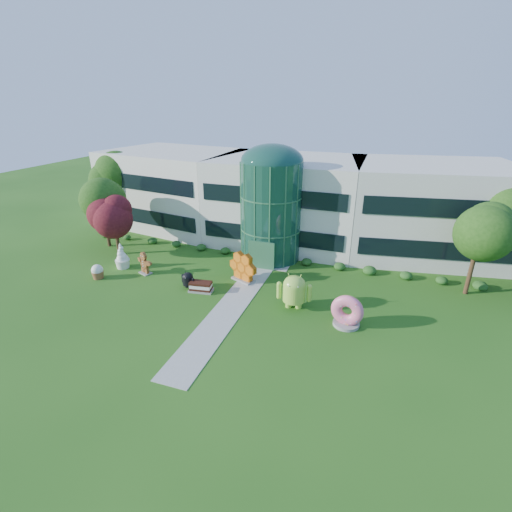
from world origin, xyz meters
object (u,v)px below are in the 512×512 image
(android_green, at_px, (294,289))
(android_black, at_px, (188,279))
(donut, at_px, (348,310))
(gingerbread, at_px, (144,263))

(android_green, distance_m, android_black, 9.51)
(android_black, bearing_deg, donut, 10.77)
(donut, bearing_deg, android_black, -177.50)
(android_green, bearing_deg, gingerbread, 166.56)
(android_green, xyz_separation_m, gingerbread, (-14.76, 1.39, -0.53))
(android_green, xyz_separation_m, android_black, (-9.47, 0.13, -0.76))
(gingerbread, bearing_deg, android_black, 9.84)
(android_green, relative_size, donut, 1.30)
(android_green, bearing_deg, android_black, 171.15)
(donut, relative_size, gingerbread, 1.06)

